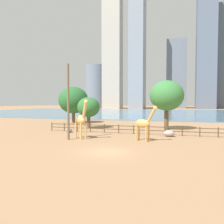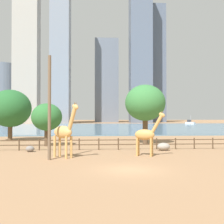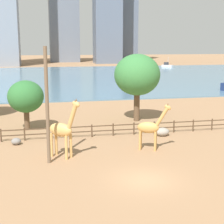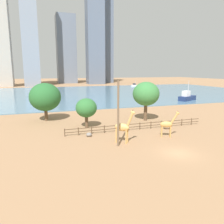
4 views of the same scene
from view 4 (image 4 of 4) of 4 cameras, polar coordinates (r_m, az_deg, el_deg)
ground_plane at (r=104.31m, az=-9.28°, el=4.91°), size 400.00×400.00×0.00m
harbor_water at (r=101.35m, az=-9.00°, el=4.81°), size 180.00×86.00×0.20m
giraffe_tall at (r=31.78m, az=2.91°, el=-3.97°), size 2.75×2.55×5.10m
giraffe_companion at (r=35.73m, az=14.28°, el=-3.15°), size 2.95×1.77×4.32m
utility_pole at (r=29.85m, az=1.62°, el=-0.57°), size 0.28×0.28×9.17m
boulder_near_fence at (r=41.07m, az=14.21°, el=-3.69°), size 1.43×1.14×0.86m
boulder_by_pole at (r=35.45m, az=-6.04°, el=-5.89°), size 0.91×0.86×0.64m
enclosure_fence at (r=39.27m, az=6.44°, el=-3.58°), size 26.12×0.14×1.30m
tree_left_large at (r=40.32m, az=-6.73°, el=1.03°), size 3.90×3.90×5.47m
tree_center_broad at (r=47.48m, az=-17.07°, el=3.74°), size 6.47×6.47×7.95m
tree_right_tall at (r=46.19m, az=8.87°, el=4.66°), size 5.55×5.55×8.17m
boat_ferry at (r=80.33m, az=19.00°, el=3.71°), size 8.16×5.83×6.95m
boat_sailboat at (r=144.92m, az=5.99°, el=6.96°), size 4.15×4.48×4.05m
skyline_tower_needle at (r=196.76m, az=-2.41°, el=19.04°), size 14.81×13.58×77.29m
skyline_block_central at (r=162.06m, az=-20.97°, el=22.81°), size 10.16×15.92×92.04m
skyline_tower_glass at (r=177.57m, az=-4.52°, el=22.05°), size 12.92×10.79×90.35m
skyline_block_left at (r=191.01m, az=-11.89°, el=15.59°), size 15.18×15.44×54.26m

